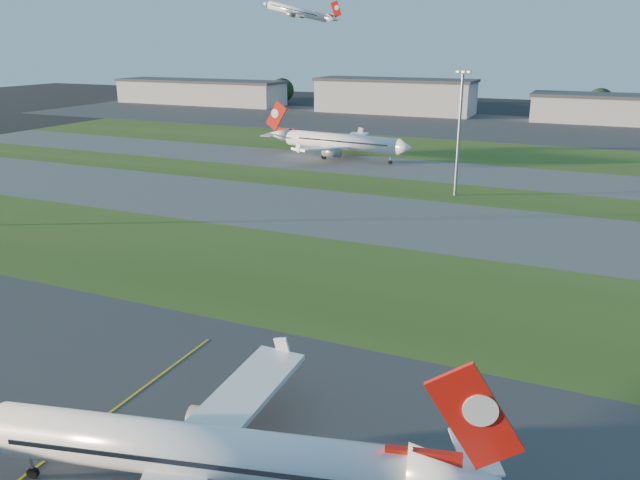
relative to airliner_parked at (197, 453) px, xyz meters
The scene contains 17 objects.
grass_strip_a 47.34m from the airliner_parked, 113.21° to the left, with size 300.00×34.00×0.01m, color #314918.
taxiway_a 78.68m from the airliner_parked, 103.69° to the left, with size 300.00×32.00×0.01m, color #515154.
grass_strip_b 103.12m from the airliner_parked, 100.39° to the left, with size 300.00×18.00×0.01m, color #314918.
taxiway_b 124.80m from the airliner_parked, 98.57° to the left, with size 300.00×26.00×0.01m, color #515154.
grass_strip_c 157.50m from the airliner_parked, 96.78° to the left, with size 300.00×40.00×0.01m, color #314918.
apron_far 217.18m from the airliner_parked, 94.91° to the left, with size 400.00×80.00×0.01m, color #333335.
airliner_parked is the anchor object (origin of this frame).
airliner_taxiing 135.83m from the airliner_parked, 108.05° to the left, with size 42.42×35.80×13.25m.
airliner_departing 242.68m from the airliner_parked, 114.22° to the left, with size 32.47×27.47×10.13m.
light_mast_centre 99.99m from the airliner_parked, 92.07° to the left, with size 3.20×0.70×25.80m.
hangar_far_west 298.52m from the airliner_parked, 124.39° to the left, with size 91.80×23.00×12.20m.
hangar_west 254.45m from the airliner_parked, 104.47° to the left, with size 71.40×23.00×15.20m.
hangar_east 249.03m from the airliner_parked, 81.59° to the left, with size 81.60×23.00×11.20m.
tree_far_west 332.83m from the airliner_parked, 128.81° to the left, with size 11.00×11.00×12.00m.
tree_west 291.28m from the airliner_parked, 116.20° to the left, with size 12.10×12.10×13.20m.
tree_mid_west 260.23m from the airliner_parked, 98.53° to the left, with size 9.90×9.90×10.80m.
tree_mid_east 261.24m from the airliner_parked, 85.30° to the left, with size 11.55×11.55×12.60m.
Camera 1 is at (41.34, -21.35, 31.31)m, focal length 35.00 mm.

